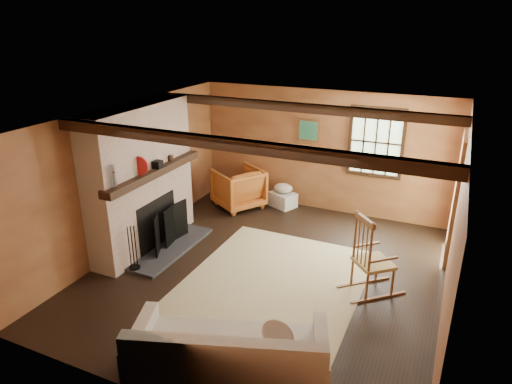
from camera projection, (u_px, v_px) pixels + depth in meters
The scene contains 10 objects.
ground at pixel (267, 272), 7.00m from camera, with size 5.50×5.50×0.00m, color black.
room_envelope at pixel (289, 168), 6.54m from camera, with size 5.02×5.52×2.44m.
fireplace at pixel (143, 184), 7.46m from camera, with size 1.02×2.30×2.40m.
rug at pixel (274, 282), 6.75m from camera, with size 2.50×3.00×0.01m, color #CFBE8A.
rocking_chair at pixel (371, 260), 6.34m from camera, with size 0.94×0.91×1.19m.
sofa at pixel (229, 361), 4.78m from camera, with size 2.23×1.52×0.83m.
firewood_pile at pixel (233, 192), 9.88m from camera, with size 0.62×0.11×0.23m.
laundry_basket at pixel (283, 199), 9.37m from camera, with size 0.50×0.38×0.30m, color silver.
basket_pillow at pixel (283, 188), 9.28m from camera, with size 0.39×0.31×0.19m, color beige.
armchair at pixel (238, 188), 9.28m from camera, with size 0.87×0.89×0.81m, color #BF6026.
Camera 1 is at (2.35, -5.61, 3.69)m, focal length 32.00 mm.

